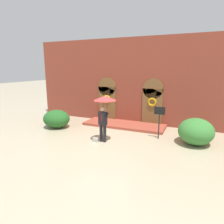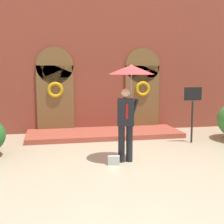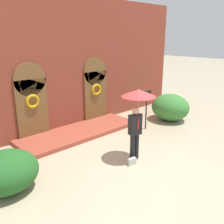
# 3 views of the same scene
# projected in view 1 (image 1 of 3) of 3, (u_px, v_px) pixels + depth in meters

# --- Properties ---
(ground_plane) EXTENTS (80.00, 80.00, 0.00)m
(ground_plane) POSITION_uv_depth(u_px,v_px,m) (104.00, 141.00, 10.23)
(ground_plane) COLOR tan
(building_facade) EXTENTS (14.00, 2.30, 5.60)m
(building_facade) POSITION_uv_depth(u_px,v_px,m) (130.00, 83.00, 13.37)
(building_facade) COLOR brown
(building_facade) RESTS_ON ground
(person_with_umbrella) EXTENTS (1.10, 1.10, 2.36)m
(person_with_umbrella) POSITION_uv_depth(u_px,v_px,m) (104.00, 105.00, 9.74)
(person_with_umbrella) COLOR black
(person_with_umbrella) RESTS_ON ground
(handbag) EXTENTS (0.30, 0.18, 0.22)m
(handbag) POSITION_uv_depth(u_px,v_px,m) (95.00, 140.00, 10.12)
(handbag) COLOR #B7B7B2
(handbag) RESTS_ON ground
(sign_post) EXTENTS (0.56, 0.06, 1.72)m
(sign_post) POSITION_uv_depth(u_px,v_px,m) (159.00, 117.00, 10.39)
(sign_post) COLOR black
(sign_post) RESTS_ON ground
(shrub_left) EXTENTS (1.69, 1.52, 1.12)m
(shrub_left) POSITION_uv_depth(u_px,v_px,m) (57.00, 119.00, 12.53)
(shrub_left) COLOR #235B23
(shrub_left) RESTS_ON ground
(shrub_right) EXTENTS (1.70, 1.84, 1.29)m
(shrub_right) POSITION_uv_depth(u_px,v_px,m) (196.00, 131.00, 9.77)
(shrub_right) COLOR #387A33
(shrub_right) RESTS_ON ground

